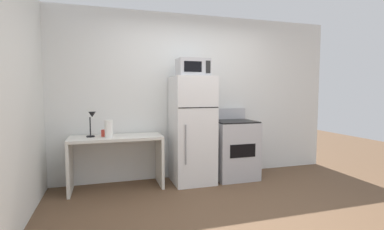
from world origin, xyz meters
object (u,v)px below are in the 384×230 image
(desk, at_px, (116,151))
(oven_range, at_px, (234,149))
(refrigerator, at_px, (192,130))
(microwave, at_px, (193,68))
(coffee_mug, at_px, (104,133))
(desk_lamp, at_px, (92,120))
(paper_towel_roll, at_px, (109,129))

(desk, bearing_deg, oven_range, -0.98)
(refrigerator, distance_m, oven_range, 0.78)
(microwave, bearing_deg, oven_range, 2.33)
(coffee_mug, xyz_separation_m, refrigerator, (1.28, -0.08, 0.00))
(desk_lamp, bearing_deg, oven_range, -1.52)
(refrigerator, relative_size, microwave, 3.49)
(desk, relative_size, microwave, 2.78)
(oven_range, bearing_deg, coffee_mug, 178.02)
(desk, distance_m, refrigerator, 1.15)
(paper_towel_roll, height_order, microwave, microwave)
(coffee_mug, relative_size, microwave, 0.21)
(coffee_mug, height_order, paper_towel_roll, paper_towel_roll)
(desk, bearing_deg, coffee_mug, 166.93)
(desk_lamp, distance_m, paper_towel_roll, 0.28)
(desk, distance_m, microwave, 1.64)
(desk, relative_size, coffee_mug, 13.46)
(oven_range, bearing_deg, microwave, -177.67)
(paper_towel_roll, bearing_deg, oven_range, 1.73)
(desk_lamp, xyz_separation_m, paper_towel_roll, (0.22, -0.11, -0.12))
(microwave, height_order, oven_range, microwave)
(paper_towel_roll, height_order, oven_range, oven_range)
(desk, relative_size, desk_lamp, 3.62)
(desk, height_order, microwave, microwave)
(desk, bearing_deg, refrigerator, -1.97)
(desk, relative_size, oven_range, 1.16)
(desk, distance_m, coffee_mug, 0.31)
(oven_range, bearing_deg, desk_lamp, 178.48)
(paper_towel_roll, xyz_separation_m, oven_range, (1.92, 0.06, -0.40))
(refrigerator, bearing_deg, paper_towel_roll, -177.61)
(microwave, bearing_deg, refrigerator, 90.33)
(paper_towel_roll, xyz_separation_m, microwave, (1.21, 0.03, 0.86))
(paper_towel_roll, height_order, refrigerator, refrigerator)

